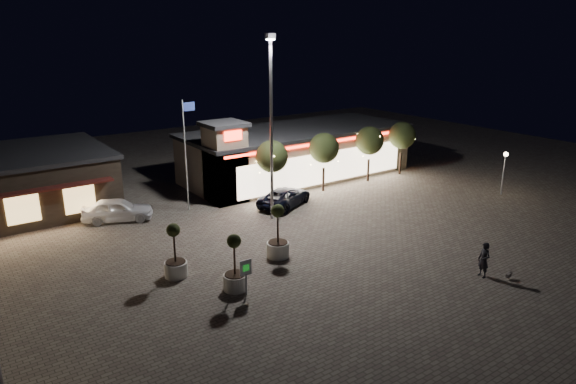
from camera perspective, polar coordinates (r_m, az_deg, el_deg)
ground at (r=28.84m, az=3.78°, el=-8.27°), size 90.00×90.00×0.00m
retail_building at (r=45.50m, az=0.65°, el=4.39°), size 20.40×8.40×6.10m
floodlight_pole at (r=34.07m, az=-1.88°, el=8.19°), size 0.60×0.40×12.38m
flagpole at (r=36.98m, az=-11.24°, el=5.02°), size 0.95×0.10×8.00m
lamp_post_east at (r=43.83m, az=22.93°, el=2.81°), size 0.36×0.36×3.48m
string_tree_a at (r=38.29m, az=-1.81°, el=3.95°), size 2.42×2.42×4.79m
string_tree_b at (r=41.18m, az=4.02°, el=4.88°), size 2.42×2.42×4.79m
string_tree_c at (r=44.45m, az=9.05°, el=5.64°), size 2.42×2.42×4.79m
string_tree_d at (r=47.29m, az=12.56°, el=6.14°), size 2.42×2.42×4.79m
pickup_truck at (r=38.25m, az=-0.35°, el=-0.52°), size 5.48×4.17×1.38m
white_sedan at (r=37.08m, az=-18.42°, el=-1.87°), size 5.04×3.60×1.59m
pedestrian at (r=29.18m, az=20.94°, el=-7.07°), size 0.58×0.77×1.92m
dog at (r=29.71m, az=23.37°, el=-8.40°), size 0.50×0.22×0.27m
planter_left at (r=27.97m, az=-12.40°, el=-7.42°), size 1.22×1.22×3.00m
planter_mid at (r=26.16m, az=-5.91°, el=-8.90°), size 1.22×1.22×2.99m
planter_right at (r=29.60m, az=-1.13°, el=-5.43°), size 1.30×1.30×3.20m
valet_sign at (r=25.41m, az=-4.71°, el=-8.71°), size 0.62×0.10×1.88m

